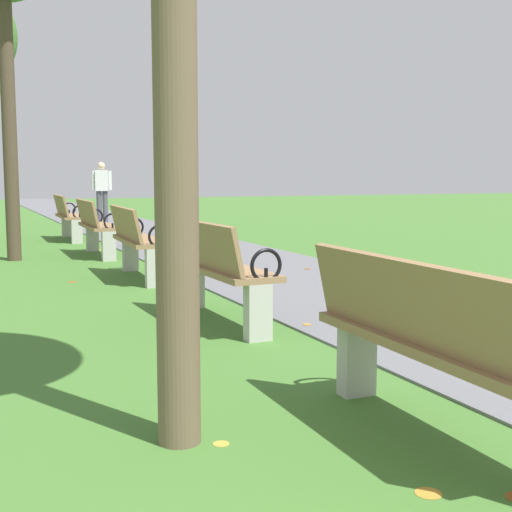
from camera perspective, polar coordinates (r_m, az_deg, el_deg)
paved_walkway at (r=18.13m, az=-11.24°, el=2.48°), size 2.52×44.00×0.02m
park_bench_2 at (r=3.44m, az=13.93°, el=-6.93°), size 0.50×1.61×0.90m
park_bench_3 at (r=6.01m, az=-3.30°, el=-0.99°), size 0.52×1.61×0.90m
park_bench_4 at (r=8.73m, az=-9.77°, el=1.30°), size 0.54×1.62×0.90m
park_bench_5 at (r=11.35m, az=-12.99°, el=2.44°), size 0.50×1.61×0.90m
park_bench_6 at (r=14.26m, az=-15.16°, el=3.20°), size 0.50×1.61×0.90m
pedestrian_walking at (r=19.24m, az=-12.56°, el=5.42°), size 0.52×0.28×1.62m
scattered_leaves at (r=8.33m, az=-5.56°, el=-2.15°), size 4.64×17.36×0.02m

